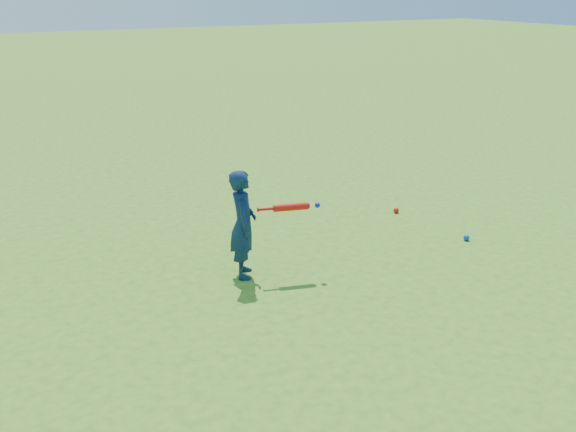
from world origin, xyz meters
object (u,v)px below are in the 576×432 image
object	(u,v)px
ground_ball_blue	(466,238)
bat_swing	(293,207)
child	(243,224)
ground_ball_red	(396,210)

from	to	relation	value
ground_ball_blue	bat_swing	bearing A→B (deg)	174.69
bat_swing	child	bearing A→B (deg)	175.36
child	ground_ball_red	xyz separation A→B (m)	(2.74, 0.85, -0.56)
child	bat_swing	bearing A→B (deg)	-86.38
child	bat_swing	xyz separation A→B (m)	(0.51, -0.18, 0.17)
ground_ball_red	bat_swing	bearing A→B (deg)	-155.18
ground_ball_blue	ground_ball_red	bearing A→B (deg)	96.64
ground_ball_red	bat_swing	xyz separation A→B (m)	(-2.23, -1.03, 0.73)
child	ground_ball_blue	bearing A→B (deg)	-74.61
ground_ball_red	bat_swing	size ratio (longest dim) A/B	0.12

